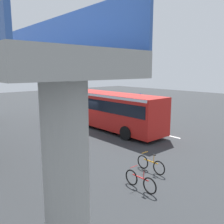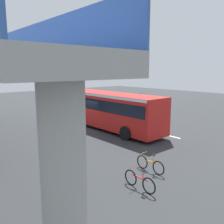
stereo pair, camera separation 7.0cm
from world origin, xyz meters
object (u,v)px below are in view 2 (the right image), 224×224
object	(u,v)px
city_bus	(107,107)
bicycle_red	(139,181)
traffic_sign	(139,103)
pedestrian	(50,108)
bicycle_orange	(150,165)

from	to	relation	value
city_bus	bicycle_red	bearing A→B (deg)	147.28
bicycle_red	traffic_sign	xyz separation A→B (m)	(9.35, -10.17, 1.52)
traffic_sign	city_bus	bearing A→B (deg)	89.77
pedestrian	city_bus	bearing A→B (deg)	-174.15
pedestrian	bicycle_red	bearing A→B (deg)	164.39
bicycle_red	pedestrian	xyz separation A→B (m)	(18.27, -5.11, 0.51)
bicycle_red	traffic_sign	world-z (taller)	traffic_sign
traffic_sign	pedestrian	bearing A→B (deg)	29.59
bicycle_red	traffic_sign	size ratio (longest dim) A/B	0.63
bicycle_red	pedestrian	distance (m)	18.98
bicycle_red	bicycle_orange	bearing A→B (deg)	-63.41
pedestrian	bicycle_orange	bearing A→B (deg)	169.13
bicycle_orange	bicycle_red	bearing A→B (deg)	116.59
city_bus	traffic_sign	world-z (taller)	city_bus
bicycle_red	traffic_sign	distance (m)	13.90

